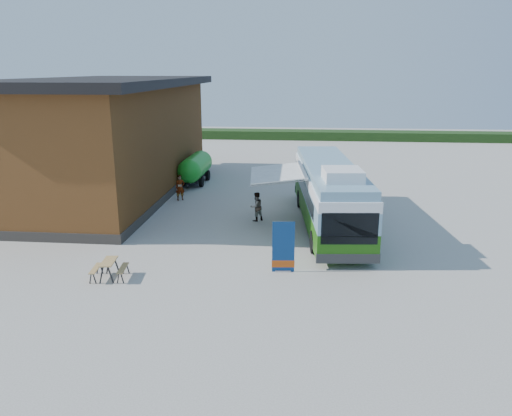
# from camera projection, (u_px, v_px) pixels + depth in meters

# --- Properties ---
(ground) EXTENTS (100.00, 100.00, 0.00)m
(ground) POSITION_uv_depth(u_px,v_px,m) (256.00, 249.00, 23.11)
(ground) COLOR #BCB7AD
(ground) RESTS_ON ground
(barn) EXTENTS (9.60, 21.20, 7.50)m
(barn) POSITION_uv_depth(u_px,v_px,m) (111.00, 140.00, 32.69)
(barn) COLOR brown
(barn) RESTS_ON ground
(hedge) EXTENTS (40.00, 3.00, 1.00)m
(hedge) POSITION_uv_depth(u_px,v_px,m) (354.00, 135.00, 58.68)
(hedge) COLOR #264419
(hedge) RESTS_ON ground
(bus) EXTENTS (3.76, 12.67, 3.84)m
(bus) POSITION_uv_depth(u_px,v_px,m) (329.00, 192.00, 26.10)
(bus) COLOR #2F6F12
(bus) RESTS_ON ground
(awning) EXTENTS (3.14, 4.63, 0.53)m
(awning) POSITION_uv_depth(u_px,v_px,m) (280.00, 174.00, 25.88)
(awning) COLOR white
(awning) RESTS_ON ground
(banner) EXTENTS (0.94, 0.24, 2.15)m
(banner) POSITION_uv_depth(u_px,v_px,m) (283.00, 252.00, 20.33)
(banner) COLOR navy
(banner) RESTS_ON ground
(picnic_table) EXTENTS (1.44, 1.31, 0.75)m
(picnic_table) POSITION_uv_depth(u_px,v_px,m) (109.00, 265.00, 19.74)
(picnic_table) COLOR tan
(picnic_table) RESTS_ON ground
(person_a) EXTENTS (0.72, 0.64, 1.64)m
(person_a) POSITION_uv_depth(u_px,v_px,m) (180.00, 188.00, 31.53)
(person_a) COLOR #999999
(person_a) RESTS_ON ground
(person_b) EXTENTS (0.99, 0.97, 1.60)m
(person_b) POSITION_uv_depth(u_px,v_px,m) (256.00, 207.00, 27.24)
(person_b) COLOR #999999
(person_b) RESTS_ON ground
(slurry_tanker) EXTENTS (1.74, 5.68, 2.09)m
(slurry_tanker) POSITION_uv_depth(u_px,v_px,m) (195.00, 167.00, 36.14)
(slurry_tanker) COLOR green
(slurry_tanker) RESTS_ON ground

